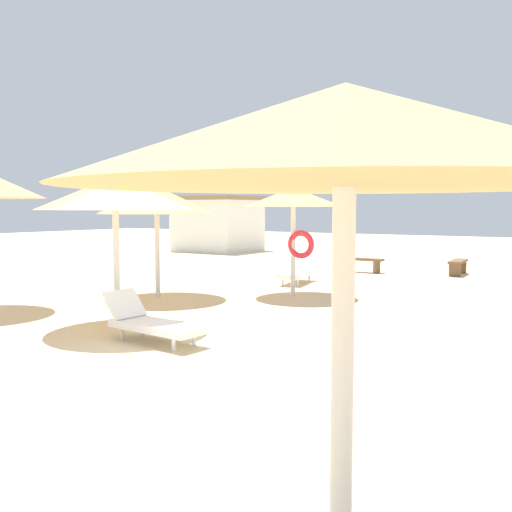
% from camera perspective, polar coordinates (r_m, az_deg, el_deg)
% --- Properties ---
extents(ground_plane, '(80.00, 80.00, 0.00)m').
position_cam_1_polar(ground_plane, '(9.70, -9.75, -8.30)').
color(ground_plane, beige).
extents(parasol_0, '(2.81, 2.81, 2.74)m').
position_cam_1_polar(parasol_0, '(10.79, -13.58, 5.95)').
color(parasol_0, silver).
rests_on(parasol_0, ground).
extents(parasol_2, '(2.46, 2.46, 2.67)m').
position_cam_1_polar(parasol_2, '(14.41, 3.67, 5.58)').
color(parasol_2, silver).
rests_on(parasol_2, ground).
extents(parasol_3, '(2.91, 2.91, 2.79)m').
position_cam_1_polar(parasol_3, '(3.03, 8.69, 11.40)').
color(parasol_3, silver).
rests_on(parasol_3, ground).
extents(parasol_6, '(2.83, 2.83, 2.69)m').
position_cam_1_polar(parasol_6, '(14.27, -9.67, 5.37)').
color(parasol_6, silver).
rests_on(parasol_6, ground).
extents(lounger_0, '(1.90, 0.80, 0.79)m').
position_cam_1_polar(lounger_0, '(9.65, -10.18, -6.41)').
color(lounger_0, white).
rests_on(lounger_0, ground).
extents(lounger_2, '(1.02, 1.99, 0.69)m').
position_cam_1_polar(lounger_2, '(17.01, 4.10, -1.60)').
color(lounger_2, white).
rests_on(lounger_2, ground).
extents(bench_0, '(0.52, 1.53, 0.49)m').
position_cam_1_polar(bench_0, '(20.14, 19.10, -0.78)').
color(bench_0, brown).
rests_on(bench_0, ground).
extents(bench_1, '(1.50, 0.41, 0.49)m').
position_cam_1_polar(bench_1, '(20.15, 10.25, -0.60)').
color(bench_1, brown).
rests_on(bench_1, ground).
extents(beach_cabana, '(3.98, 3.76, 2.79)m').
position_cam_1_polar(beach_cabana, '(29.86, -3.74, 3.21)').
color(beach_cabana, white).
rests_on(beach_cabana, ground).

